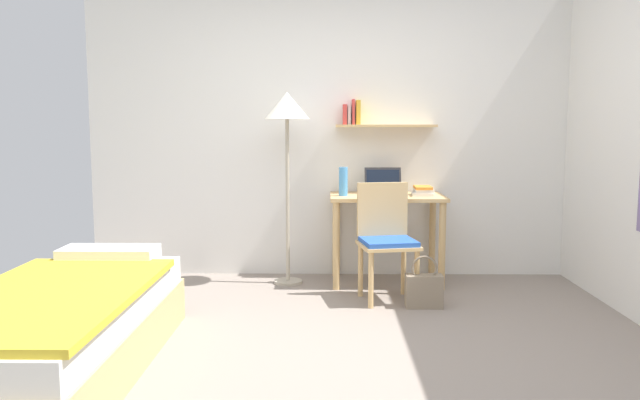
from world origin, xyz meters
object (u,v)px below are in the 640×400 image
(desk_chair, at_px, (386,236))
(book_stack, at_px, (423,191))
(bed, at_px, (61,330))
(desk, at_px, (387,213))
(handbag, at_px, (424,290))
(standing_lamp, at_px, (287,117))
(water_bottle, at_px, (343,181))
(laptop, at_px, (383,188))

(desk_chair, xyz_separation_m, book_stack, (0.35, 0.49, 0.30))
(bed, xyz_separation_m, desk, (1.93, 1.99, 0.36))
(bed, bearing_deg, desk, 45.85)
(desk, xyz_separation_m, handbag, (0.21, -0.73, -0.47))
(bed, bearing_deg, standing_lamp, 60.71)
(desk, height_order, water_bottle, water_bottle)
(book_stack, bearing_deg, standing_lamp, -179.20)
(bed, xyz_separation_m, book_stack, (2.23, 1.97, 0.55))
(bed, relative_size, handbag, 5.16)
(desk, xyz_separation_m, desk_chair, (-0.05, -0.51, -0.11))
(bed, height_order, handbag, bed)
(desk_chair, distance_m, laptop, 0.66)
(book_stack, xyz_separation_m, handbag, (-0.09, -0.71, -0.66))
(bed, xyz_separation_m, standing_lamp, (1.10, 1.95, 1.16))
(book_stack, distance_m, handbag, 0.97)
(standing_lamp, relative_size, handbag, 4.15)
(water_bottle, distance_m, book_stack, 0.67)
(bed, distance_m, book_stack, 3.03)
(laptop, distance_m, water_bottle, 0.37)
(desk, distance_m, water_bottle, 0.46)
(standing_lamp, bearing_deg, bed, -119.29)
(bed, bearing_deg, water_bottle, 50.97)
(standing_lamp, relative_size, laptop, 5.05)
(bed, height_order, desk, desk)
(desk_chair, relative_size, handbag, 2.31)
(desk, height_order, standing_lamp, standing_lamp)
(desk_chair, relative_size, standing_lamp, 0.56)
(standing_lamp, bearing_deg, desk, 2.45)
(bed, bearing_deg, handbag, 30.41)
(desk_chair, bearing_deg, desk, 84.31)
(water_bottle, distance_m, handbag, 1.15)
(laptop, distance_m, book_stack, 0.34)
(desk_chair, bearing_deg, bed, -141.75)
(standing_lamp, distance_m, handbag, 1.79)
(desk, relative_size, book_stack, 3.93)
(standing_lamp, bearing_deg, handbag, -33.69)
(bed, distance_m, desk_chair, 2.41)
(bed, relative_size, book_stack, 8.24)
(bed, xyz_separation_m, laptop, (1.91, 2.06, 0.57))
(standing_lamp, distance_m, book_stack, 1.29)
(bed, distance_m, handbag, 2.49)
(bed, relative_size, desk_chair, 2.24)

